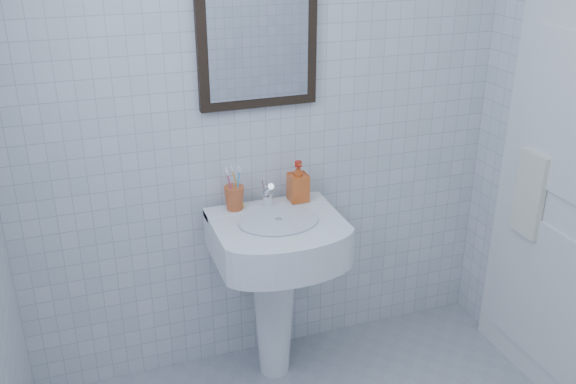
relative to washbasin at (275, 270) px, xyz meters
name	(u,v)px	position (x,y,z in m)	size (l,w,h in m)	color
wall_back	(265,102)	(0.03, 0.22, 0.69)	(2.20, 0.02, 2.50)	silver
washbasin	(275,270)	(0.00, 0.00, 0.00)	(0.54, 0.39, 0.83)	white
faucet	(267,196)	(0.00, 0.10, 0.32)	(0.05, 0.11, 0.13)	white
toothbrush_cup	(234,198)	(-0.14, 0.12, 0.32)	(0.09, 0.09, 0.10)	#BE5227
soap_dispenser	(298,181)	(0.15, 0.11, 0.36)	(0.08, 0.08, 0.18)	red
wall_mirror	(258,32)	(0.00, 0.20, 0.99)	(0.50, 0.04, 0.62)	black
bathroom_door	(570,180)	(1.11, -0.43, 0.44)	(0.04, 0.80, 2.00)	silver
towel_ring	(540,155)	(1.09, -0.27, 0.49)	(0.18, 0.18, 0.01)	white
hand_towel	(529,194)	(1.07, -0.27, 0.31)	(0.03, 0.16, 0.38)	beige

